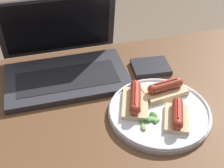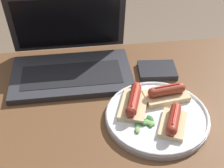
% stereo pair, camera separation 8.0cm
% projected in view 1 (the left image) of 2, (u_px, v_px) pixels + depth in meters
% --- Properties ---
extents(desk, '(1.32, 0.65, 0.76)m').
position_uv_depth(desk, '(83.00, 138.00, 0.84)').
color(desk, brown).
rests_on(desk, ground_plane).
extents(laptop, '(0.35, 0.25, 0.21)m').
position_uv_depth(laptop, '(64.00, 63.00, 0.91)').
color(laptop, '#2D2D33').
rests_on(laptop, desk).
extents(plate, '(0.26, 0.26, 0.02)m').
position_uv_depth(plate, '(159.00, 112.00, 0.80)').
color(plate, silver).
rests_on(plate, desk).
extents(sausage_toast_left, '(0.12, 0.08, 0.04)m').
position_uv_depth(sausage_toast_left, '(165.00, 89.00, 0.83)').
color(sausage_toast_left, '#D6B784').
rests_on(sausage_toast_left, plate).
extents(sausage_toast_middle, '(0.09, 0.11, 0.04)m').
position_uv_depth(sausage_toast_middle, '(177.00, 115.00, 0.76)').
color(sausage_toast_middle, '#D6B784').
rests_on(sausage_toast_middle, plate).
extents(sausage_toast_right, '(0.10, 0.13, 0.04)m').
position_uv_depth(sausage_toast_right, '(135.00, 100.00, 0.80)').
color(sausage_toast_right, '#D6B784').
rests_on(sausage_toast_right, plate).
extents(salad_pile, '(0.06, 0.06, 0.01)m').
position_uv_depth(salad_pile, '(150.00, 119.00, 0.77)').
color(salad_pile, '#387A33').
rests_on(salad_pile, plate).
extents(external_drive, '(0.12, 0.10, 0.02)m').
position_uv_depth(external_drive, '(151.00, 67.00, 0.95)').
color(external_drive, '#232328').
rests_on(external_drive, desk).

